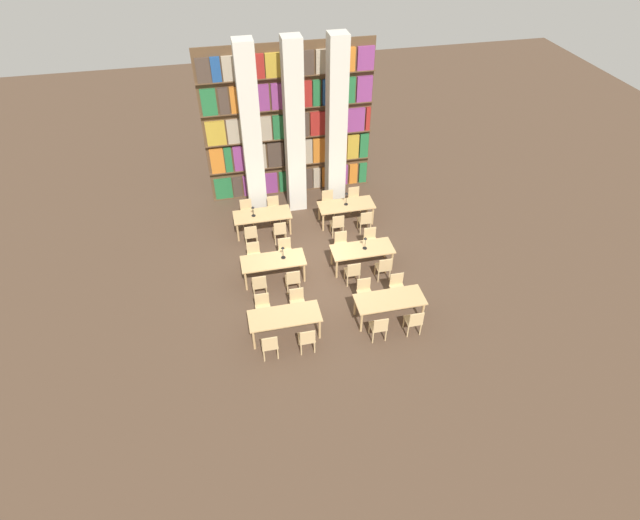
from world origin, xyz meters
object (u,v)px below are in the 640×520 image
(chair_3, at_px, (297,302))
(reading_table_5, at_px, (346,207))
(desk_lamp_1, at_px, (365,241))
(desk_lamp_3, at_px, (346,196))
(chair_15, at_px, (371,240))
(chair_22, at_px, (365,220))
(chair_7, at_px, (397,287))
(reading_table_2, at_px, (273,262))
(reading_table_4, at_px, (262,216))
(desk_lamp_2, at_px, (253,210))
(chair_16, at_px, (251,235))
(chair_21, at_px, (328,202))
(chair_8, at_px, (259,284))
(pillar_center, at_px, (294,130))
(chair_4, at_px, (379,327))
(chair_17, at_px, (247,211))
(chair_20, at_px, (337,224))
(chair_23, at_px, (354,198))
(reading_table_1, at_px, (390,301))
(chair_9, at_px, (254,255))
(pillar_left, at_px, (251,135))
(chair_0, at_px, (270,345))
(chair_12, at_px, (353,272))
(chair_11, at_px, (285,251))
(chair_18, at_px, (280,231))
(reading_table_0, at_px, (285,318))
(chair_13, at_px, (341,244))
(chair_2, at_px, (307,339))
(reading_table_3, at_px, (362,251))
(chair_6, at_px, (414,321))
(chair_5, at_px, (364,292))
(chair_1, at_px, (263,307))
(chair_10, at_px, (293,279))
(chair_19, at_px, (274,208))

(chair_3, bearing_deg, reading_table_5, -121.36)
(desk_lamp_1, relative_size, desk_lamp_3, 0.88)
(chair_15, bearing_deg, chair_22, -96.69)
(chair_7, distance_m, reading_table_2, 3.77)
(reading_table_4, xyz_separation_m, reading_table_5, (2.92, -0.04, 0.00))
(desk_lamp_2, bearing_deg, chair_16, -105.94)
(reading_table_4, relative_size, chair_21, 2.20)
(chair_7, height_order, chair_8, same)
(pillar_center, relative_size, chair_4, 6.82)
(desk_lamp_1, bearing_deg, chair_8, -169.35)
(chair_17, height_order, chair_20, same)
(chair_23, bearing_deg, chair_15, 87.06)
(chair_8, relative_size, chair_20, 1.00)
(reading_table_1, height_order, chair_9, chair_9)
(pillar_left, height_order, reading_table_1, pillar_left)
(chair_0, distance_m, chair_12, 3.63)
(chair_9, bearing_deg, chair_7, 149.20)
(chair_20, bearing_deg, chair_8, -140.75)
(chair_7, relative_size, chair_11, 1.00)
(reading_table_2, distance_m, chair_18, 1.82)
(reading_table_0, distance_m, chair_9, 3.06)
(chair_16, height_order, chair_20, same)
(chair_11, bearing_deg, chair_13, 178.43)
(chair_2, distance_m, chair_17, 6.21)
(chair_4, height_order, reading_table_3, chair_4)
(chair_6, bearing_deg, chair_17, 122.31)
(chair_0, xyz_separation_m, chair_6, (3.93, -0.01, 0.00))
(chair_5, bearing_deg, chair_4, 90.00)
(chair_2, relative_size, reading_table_3, 0.45)
(chair_17, bearing_deg, chair_20, 154.08)
(chair_11, height_order, chair_17, same)
(chair_18, relative_size, chair_22, 1.00)
(reading_table_3, height_order, chair_20, chair_20)
(chair_5, height_order, reading_table_5, chair_5)
(chair_1, height_order, reading_table_3, chair_1)
(chair_18, bearing_deg, desk_lamp_3, 14.98)
(desk_lamp_1, xyz_separation_m, chair_23, (0.54, 3.14, -0.56))
(chair_4, height_order, chair_5, same)
(chair_20, bearing_deg, chair_10, -129.03)
(chair_15, bearing_deg, chair_0, 43.84)
(pillar_left, bearing_deg, chair_11, -80.71)
(reading_table_0, bearing_deg, reading_table_1, -0.13)
(chair_13, relative_size, chair_23, 1.00)
(chair_4, relative_size, desk_lamp_2, 2.29)
(chair_11, relative_size, chair_15, 1.00)
(pillar_center, distance_m, desk_lamp_2, 2.97)
(chair_1, distance_m, chair_21, 5.57)
(chair_20, bearing_deg, chair_18, 178.82)
(reading_table_0, distance_m, reading_table_3, 3.61)
(reading_table_0, relative_size, chair_19, 2.20)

